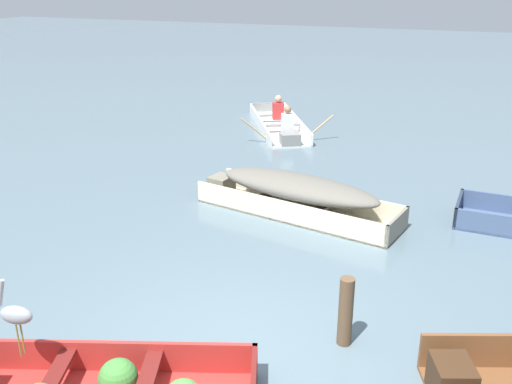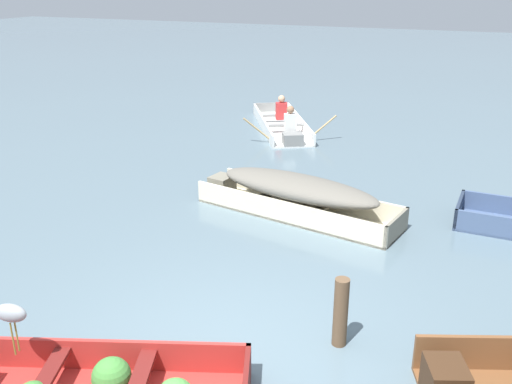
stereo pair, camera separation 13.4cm
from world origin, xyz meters
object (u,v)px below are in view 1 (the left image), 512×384
at_px(skiff_cream_mid_moored, 296,192).
at_px(heron_on_dinghy, 14,312).
at_px(rowboat_white_with_crew, 279,124).
at_px(mooring_post, 346,312).

bearing_deg(skiff_cream_mid_moored, heron_on_dinghy, -101.35).
relative_size(skiff_cream_mid_moored, rowboat_white_with_crew, 0.99).
bearing_deg(mooring_post, heron_on_dinghy, -144.51).
bearing_deg(skiff_cream_mid_moored, mooring_post, -63.17).
distance_m(heron_on_dinghy, mooring_post, 3.30).
xyz_separation_m(skiff_cream_mid_moored, rowboat_white_with_crew, (-2.11, 5.06, -0.23)).
bearing_deg(mooring_post, skiff_cream_mid_moored, 116.83).
height_order(rowboat_white_with_crew, mooring_post, rowboat_white_with_crew).
bearing_deg(mooring_post, rowboat_white_with_crew, 114.29).
bearing_deg(heron_on_dinghy, skiff_cream_mid_moored, 78.65).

